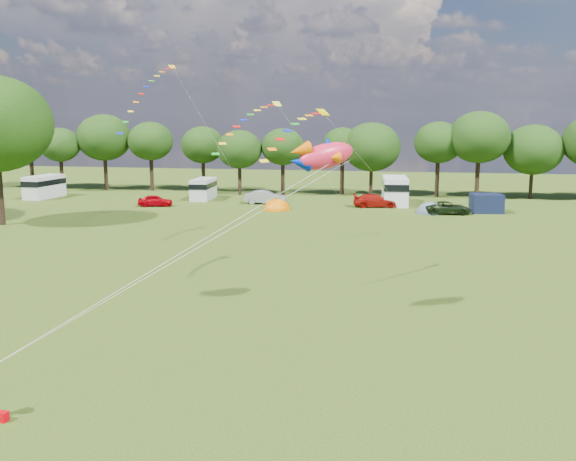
% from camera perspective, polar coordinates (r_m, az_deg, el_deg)
% --- Properties ---
extents(ground_plane, '(180.00, 180.00, 0.00)m').
position_cam_1_polar(ground_plane, '(26.32, -3.20, -11.70)').
color(ground_plane, black).
rests_on(ground_plane, ground).
extents(tree_line, '(102.98, 10.98, 10.27)m').
position_cam_1_polar(tree_line, '(78.78, 10.08, 7.57)').
color(tree_line, black).
rests_on(tree_line, ground).
extents(car_a, '(4.01, 2.29, 1.26)m').
position_cam_1_polar(car_a, '(71.22, -11.72, 2.62)').
color(car_a, '#B6000A').
rests_on(car_a, ground).
extents(car_b, '(4.38, 1.95, 1.50)m').
position_cam_1_polar(car_b, '(71.73, -2.06, 2.98)').
color(car_b, gray).
rests_on(car_b, ground).
extents(car_c, '(4.87, 2.57, 1.39)m').
position_cam_1_polar(car_c, '(69.78, 7.79, 2.64)').
color(car_c, '#A31109').
rests_on(car_c, ground).
extents(car_d, '(4.93, 2.76, 1.27)m').
position_cam_1_polar(car_d, '(66.18, 14.01, 1.96)').
color(car_d, black).
rests_on(car_d, ground).
extents(campervan_a, '(2.85, 5.67, 2.68)m').
position_cam_1_polar(campervan_a, '(82.18, -20.86, 3.73)').
color(campervan_a, silver).
rests_on(campervan_a, ground).
extents(campervan_b, '(2.35, 5.07, 2.44)m').
position_cam_1_polar(campervan_b, '(76.14, -7.54, 3.74)').
color(campervan_b, '#B7B7BA').
rests_on(campervan_b, ground).
extents(campervan_c, '(3.13, 6.41, 3.05)m').
position_cam_1_polar(campervan_c, '(72.16, 9.47, 3.60)').
color(campervan_c, silver).
rests_on(campervan_c, ground).
extents(tent_orange, '(2.93, 3.20, 2.29)m').
position_cam_1_polar(tent_orange, '(67.22, -1.02, 1.86)').
color(tent_orange, '#DF6A00').
rests_on(tent_orange, ground).
extents(tent_greyblue, '(2.96, 3.24, 2.20)m').
position_cam_1_polar(tent_greyblue, '(66.59, 12.55, 1.54)').
color(tent_greyblue, slate).
rests_on(tent_greyblue, ground).
extents(awning_navy, '(3.34, 2.85, 1.90)m').
position_cam_1_polar(awning_navy, '(68.34, 17.22, 2.33)').
color(awning_navy, black).
rests_on(awning_navy, ground).
extents(kite_bag, '(0.46, 0.32, 0.32)m').
position_cam_1_polar(kite_bag, '(23.65, -24.17, -14.85)').
color(kite_bag, '#C3000A').
rests_on(kite_bag, ground).
extents(fish_kite, '(3.32, 2.51, 1.80)m').
position_cam_1_polar(fish_kite, '(29.84, 2.96, 6.64)').
color(fish_kite, red).
rests_on(fish_kite, ground).
extents(streamer_kite_a, '(3.27, 5.49, 5.73)m').
position_cam_1_polar(streamer_kite_a, '(55.45, -12.12, 12.30)').
color(streamer_kite_a, gold).
rests_on(streamer_kite_a, ground).
extents(streamer_kite_b, '(4.33, 4.71, 3.81)m').
position_cam_1_polar(streamer_kite_b, '(47.56, -3.21, 9.90)').
color(streamer_kite_b, yellow).
rests_on(streamer_kite_b, ground).
extents(streamer_kite_c, '(3.18, 5.03, 2.82)m').
position_cam_1_polar(streamer_kite_c, '(35.95, 1.08, 9.29)').
color(streamer_kite_c, '#DBBC00').
rests_on(streamer_kite_c, ground).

